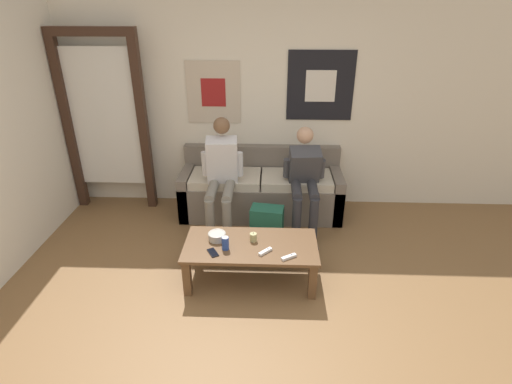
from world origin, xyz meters
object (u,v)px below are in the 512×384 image
(pillar_candle, at_px, (253,237))
(ceramic_bowl, at_px, (217,236))
(couch, at_px, (261,191))
(person_seated_adult, at_px, (221,173))
(game_controller_near_left, at_px, (289,257))
(game_controller_near_right, at_px, (265,252))
(coffee_table, at_px, (251,250))
(backpack, at_px, (267,227))
(cell_phone, at_px, (213,253))
(drink_can_blue, at_px, (225,243))
(person_seated_teen, at_px, (305,178))

(pillar_candle, bearing_deg, ceramic_bowl, 178.42)
(couch, bearing_deg, person_seated_adult, -138.10)
(game_controller_near_left, height_order, game_controller_near_right, same)
(coffee_table, bearing_deg, pillar_candle, 70.27)
(person_seated_adult, relative_size, backpack, 2.96)
(coffee_table, height_order, cell_phone, cell_phone)
(cell_phone, bearing_deg, person_seated_adult, 92.28)
(pillar_candle, distance_m, drink_can_blue, 0.28)
(person_seated_adult, height_order, pillar_candle, person_seated_adult)
(backpack, distance_m, cell_phone, 0.93)
(coffee_table, bearing_deg, game_controller_near_left, -31.00)
(coffee_table, xyz_separation_m, backpack, (0.14, 0.63, -0.12))
(person_seated_teen, height_order, pillar_candle, person_seated_teen)
(person_seated_adult, xyz_separation_m, game_controller_near_right, (0.51, -1.07, -0.29))
(couch, distance_m, ceramic_bowl, 1.32)
(backpack, height_order, ceramic_bowl, ceramic_bowl)
(backpack, bearing_deg, cell_phone, -120.91)
(backpack, distance_m, game_controller_near_right, 0.78)
(ceramic_bowl, bearing_deg, coffee_table, -12.07)
(drink_can_blue, relative_size, game_controller_near_right, 0.98)
(person_seated_teen, distance_m, game_controller_near_left, 1.22)
(person_seated_teen, bearing_deg, game_controller_near_left, -99.91)
(person_seated_adult, relative_size, game_controller_near_left, 9.03)
(backpack, relative_size, cell_phone, 2.83)
(ceramic_bowl, bearing_deg, game_controller_near_left, -22.48)
(coffee_table, distance_m, person_seated_teen, 1.16)
(couch, bearing_deg, cell_phone, -104.58)
(ceramic_bowl, distance_m, game_controller_near_right, 0.50)
(person_seated_teen, bearing_deg, drink_can_blue, -125.96)
(backpack, bearing_deg, game_controller_near_right, -90.24)
(couch, xyz_separation_m, coffee_table, (-0.06, -1.33, 0.03))
(ceramic_bowl, relative_size, game_controller_near_right, 1.33)
(backpack, distance_m, game_controller_near_left, 0.88)
(couch, bearing_deg, drink_can_blue, -101.23)
(coffee_table, distance_m, person_seated_adult, 1.08)
(game_controller_near_right, distance_m, cell_phone, 0.47)
(person_seated_adult, bearing_deg, coffee_table, -68.49)
(person_seated_teen, distance_m, cell_phone, 1.45)
(coffee_table, relative_size, person_seated_teen, 1.07)
(ceramic_bowl, bearing_deg, drink_can_blue, -58.14)
(couch, distance_m, person_seated_adult, 0.70)
(couch, bearing_deg, coffee_table, -92.49)
(coffee_table, distance_m, backpack, 0.65)
(person_seated_adult, distance_m, drink_can_blue, 1.07)
(coffee_table, xyz_separation_m, drink_can_blue, (-0.22, -0.09, 0.12))
(couch, xyz_separation_m, game_controller_near_left, (0.28, -1.53, 0.11))
(game_controller_near_right, bearing_deg, couch, 93.09)
(person_seated_adult, xyz_separation_m, pillar_candle, (0.39, -0.89, -0.26))
(person_seated_adult, relative_size, ceramic_bowl, 7.53)
(person_seated_teen, xyz_separation_m, pillar_candle, (-0.53, -0.92, -0.21))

